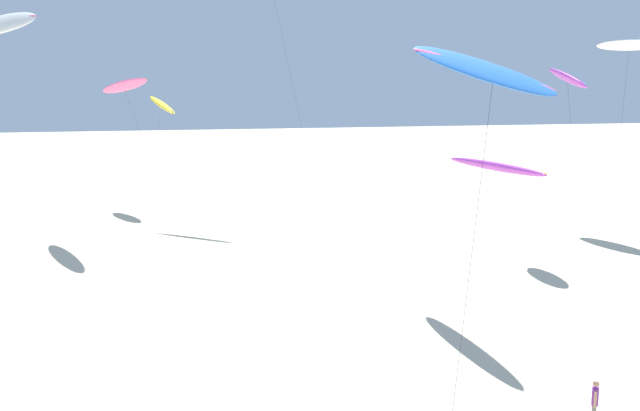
{
  "coord_description": "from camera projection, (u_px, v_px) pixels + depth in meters",
  "views": [
    {
      "loc": [
        -0.13,
        1.12,
        11.3
      ],
      "look_at": [
        3.96,
        21.45,
        7.38
      ],
      "focal_mm": 38.69,
      "sensor_mm": 36.0,
      "label": 1
    }
  ],
  "objects": [
    {
      "name": "flying_kite_1",
      "position": [
        162.0,
        105.0,
        58.96
      ],
      "size": [
        3.5,
        10.69,
        9.84
      ],
      "color": "yellow",
      "rests_on": "ground"
    },
    {
      "name": "flying_kite_4",
      "position": [
        629.0,
        45.0,
        51.31
      ],
      "size": [
        5.18,
        7.74,
        14.02
      ],
      "color": "white",
      "rests_on": "ground"
    },
    {
      "name": "flying_kite_2",
      "position": [
        494.0,
        73.0,
        22.0
      ],
      "size": [
        7.43,
        5.44,
        12.56
      ],
      "color": "blue",
      "rests_on": "ground"
    },
    {
      "name": "flying_kite_7",
      "position": [
        493.0,
        166.0,
        31.63
      ],
      "size": [
        3.11,
        8.21,
        7.68
      ],
      "color": "purple",
      "rests_on": "ground"
    },
    {
      "name": "flying_kite_3",
      "position": [
        124.0,
        86.0,
        47.31
      ],
      "size": [
        5.6,
        7.49,
        11.45
      ],
      "color": "#EA5193",
      "rests_on": "ground"
    },
    {
      "name": "flying_kite_8",
      "position": [
        0.0,
        25.0,
        40.95
      ],
      "size": [
        4.49,
        5.12,
        15.42
      ],
      "color": "white",
      "rests_on": "ground"
    },
    {
      "name": "person_near_left",
      "position": [
        595.0,
        402.0,
        22.27
      ],
      "size": [
        0.33,
        0.45,
        1.65
      ],
      "color": "slate",
      "rests_on": "ground"
    },
    {
      "name": "flying_kite_6",
      "position": [
        567.0,
        78.0,
        43.3
      ],
      "size": [
        2.0,
        7.24,
        12.16
      ],
      "color": "purple",
      "rests_on": "ground"
    }
  ]
}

